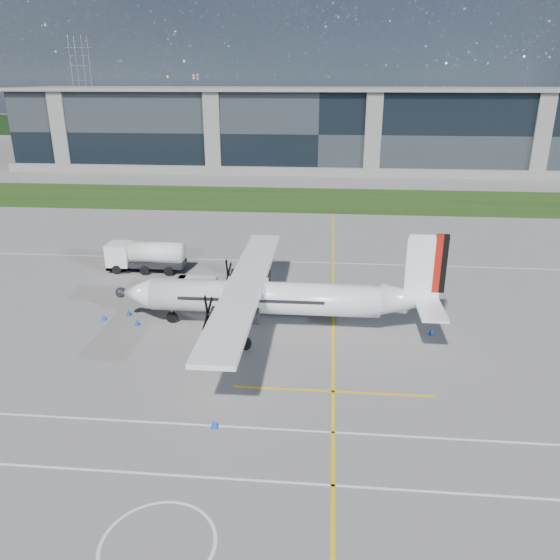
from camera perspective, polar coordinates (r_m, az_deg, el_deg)
The scene contains 17 objects.
ground at distance 76.35m, azimuth 3.32°, elevation 7.12°, with size 400.00×400.00×0.00m, color slate.
grass_strip at distance 84.15m, azimuth 3.53°, elevation 8.39°, with size 400.00×18.00×0.04m, color #1E3A0F.
terminal_building at distance 114.73m, azimuth 4.18°, elevation 15.38°, with size 120.00×20.00×15.00m, color black.
tree_line at distance 174.89m, azimuth 4.62°, elevation 15.63°, with size 400.00×6.00×6.00m, color black.
pylon_west at distance 201.87m, azimuth -19.92°, elevation 18.61°, with size 9.00×4.60×30.00m, color gray, non-canonical shape.
yellow_taxiway_centerline at distance 47.63m, azimuth 5.58°, elevation -1.29°, with size 0.20×70.00×0.01m, color yellow.
white_lane_line at distance 26.94m, azimuth -1.26°, elevation -20.29°, with size 90.00×0.15×0.01m, color white.
turboprop_aircraft at distance 39.64m, azimuth -0.38°, elevation 0.01°, with size 23.99×24.88×7.46m, color white, non-canonical shape.
fuel_tanker_truck at distance 53.91m, azimuth -14.37°, elevation 2.40°, with size 7.74×2.51×2.90m, color silver, non-canonical shape.
baggage_tug at distance 45.65m, azimuth -8.66°, elevation -1.06°, with size 3.38×2.03×2.03m, color silver, non-canonical shape.
ground_crew_person at distance 46.37m, azimuth -12.84°, elevation -0.96°, with size 0.85×0.61×2.10m, color #F25907.
safety_cone_nose_stbd at distance 44.50m, azimuth -15.52°, elevation -3.25°, with size 0.36×0.36×0.50m, color blue.
safety_cone_tail at distance 41.19m, azimuth 15.54°, elevation -5.23°, with size 0.36×0.36×0.50m, color blue.
safety_cone_fwd at distance 44.22m, azimuth -17.93°, elevation -3.67°, with size 0.36×0.36×0.50m, color blue.
safety_cone_portwing at distance 30.26m, azimuth -6.86°, elevation -14.66°, with size 0.36×0.36×0.50m, color blue.
safety_cone_nose_port at distance 42.57m, azimuth -14.69°, elevation -4.28°, with size 0.36×0.36×0.50m, color blue.
safety_cone_stbdwing at distance 52.46m, azimuth -1.84°, elevation 1.17°, with size 0.36×0.36×0.50m, color blue.
Camera 1 is at (2.42, -34.26, 17.59)m, focal length 35.00 mm.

